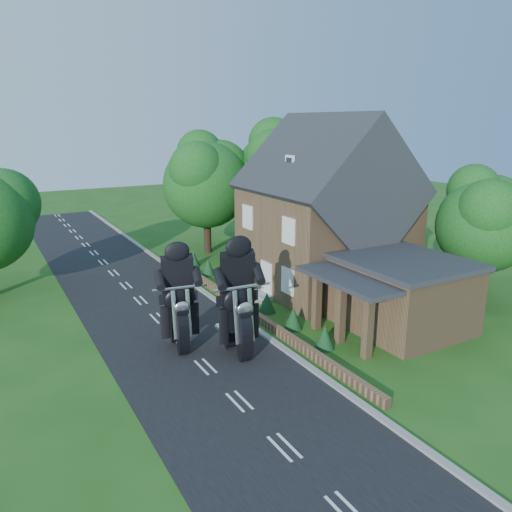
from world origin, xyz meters
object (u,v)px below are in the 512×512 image
house (326,216)px  motorcycle_follow (180,333)px  garden_wall (241,306)px  motorcycle_lead (238,337)px  annex (400,293)px

house → motorcycle_follow: bearing=-160.2°
garden_wall → motorcycle_lead: 5.34m
garden_wall → motorcycle_lead: size_ratio=12.93×
garden_wall → house: house is taller
annex → motorcycle_lead: bearing=171.8°
motorcycle_lead → motorcycle_follow: bearing=-38.0°
garden_wall → motorcycle_lead: (-2.60, -4.63, 0.59)m
annex → motorcycle_lead: (-8.17, 1.17, -0.97)m
garden_wall → motorcycle_lead: bearing=-119.3°
house → motorcycle_follow: 11.98m
garden_wall → annex: bearing=-46.2°
garden_wall → house: (6.19, 1.00, 4.14)m
annex → motorcycle_lead: size_ratio=4.14×
motorcycle_follow → motorcycle_lead: bearing=146.8°
garden_wall → annex: 8.19m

